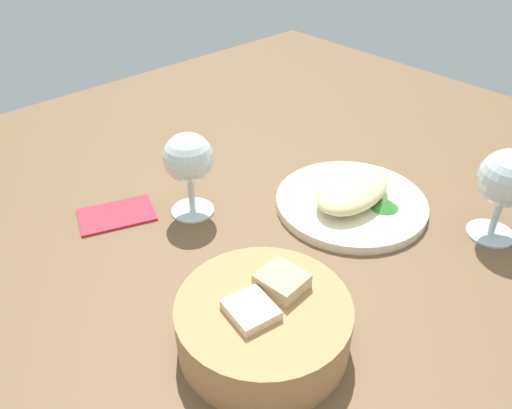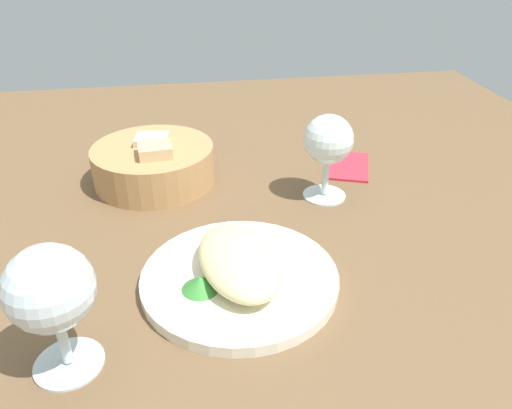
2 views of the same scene
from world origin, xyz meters
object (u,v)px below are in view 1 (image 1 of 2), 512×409
object	(u,v)px
wine_glass_near	(189,161)
bread_basket	(264,323)
folded_napkin	(116,214)
wine_glass_far	(508,182)
plate	(351,203)

from	to	relation	value
wine_glass_near	bread_basket	bearing A→B (deg)	70.17
wine_glass_near	folded_napkin	world-z (taller)	wine_glass_near
wine_glass_far	folded_napkin	distance (cm)	55.42
wine_glass_near	wine_glass_far	size ratio (longest dim) A/B	0.97
wine_glass_near	folded_napkin	bearing A→B (deg)	-36.26
wine_glass_far	folded_napkin	size ratio (longest dim) A/B	1.22
plate	folded_napkin	bearing A→B (deg)	-38.65
plate	folded_napkin	xyz separation A→B (cm)	(27.82, -22.25, -0.30)
plate	bread_basket	xyz separation A→B (cm)	(27.81, 10.01, 2.45)
plate	folded_napkin	distance (cm)	35.62
plate	folded_napkin	world-z (taller)	plate
bread_basket	wine_glass_near	size ratio (longest dim) A/B	1.46
folded_napkin	wine_glass_far	bearing A→B (deg)	-26.97
wine_glass_near	folded_napkin	xyz separation A→B (cm)	(9.21, -6.75, -8.36)
plate	wine_glass_near	xyz separation A→B (cm)	(18.61, -15.50, 8.06)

